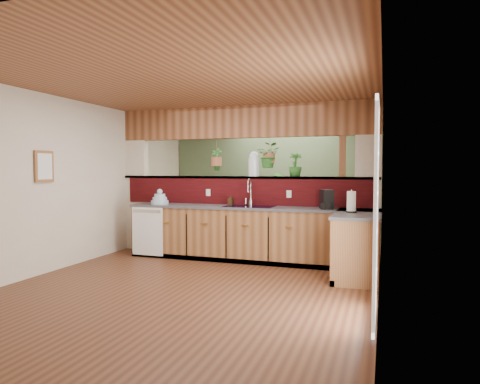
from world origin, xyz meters
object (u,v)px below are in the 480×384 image
(faucet, at_px, (250,191))
(dish_stack, at_px, (160,199))
(soap_dispenser, at_px, (231,200))
(shelving_console, at_px, (260,216))
(paper_towel, at_px, (351,202))
(coffee_maker, at_px, (327,200))
(glass_jar, at_px, (254,164))

(faucet, relative_size, dish_stack, 1.49)
(soap_dispenser, height_order, shelving_console, soap_dispenser)
(faucet, distance_m, soap_dispenser, 0.36)
(paper_towel, bearing_deg, coffee_maker, 133.23)
(faucet, height_order, glass_jar, glass_jar)
(dish_stack, xyz_separation_m, paper_towel, (3.27, -0.39, 0.06))
(dish_stack, distance_m, glass_jar, 1.75)
(paper_towel, bearing_deg, dish_stack, 173.13)
(faucet, bearing_deg, soap_dispenser, -172.34)
(faucet, xyz_separation_m, glass_jar, (0.01, 0.22, 0.46))
(dish_stack, bearing_deg, soap_dispenser, 8.90)
(faucet, height_order, dish_stack, faucet)
(soap_dispenser, relative_size, coffee_maker, 0.60)
(dish_stack, distance_m, paper_towel, 3.30)
(soap_dispenser, height_order, glass_jar, glass_jar)
(coffee_maker, xyz_separation_m, paper_towel, (0.40, -0.42, 0.01))
(coffee_maker, bearing_deg, paper_towel, -70.90)
(coffee_maker, height_order, paper_towel, paper_towel)
(soap_dispenser, relative_size, shelving_console, 0.13)
(dish_stack, height_order, soap_dispenser, dish_stack)
(paper_towel, xyz_separation_m, shelving_console, (-2.12, 2.75, -0.55))
(faucet, relative_size, coffee_maker, 1.53)
(soap_dispenser, bearing_deg, paper_towel, -16.25)
(faucet, relative_size, glass_jar, 1.08)
(coffee_maker, distance_m, paper_towel, 0.58)
(glass_jar, bearing_deg, coffee_maker, -18.22)
(faucet, height_order, paper_towel, faucet)
(dish_stack, bearing_deg, paper_towel, -6.87)
(faucet, distance_m, paper_towel, 1.82)
(faucet, height_order, coffee_maker, faucet)
(coffee_maker, relative_size, glass_jar, 0.70)
(coffee_maker, distance_m, shelving_console, 2.94)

